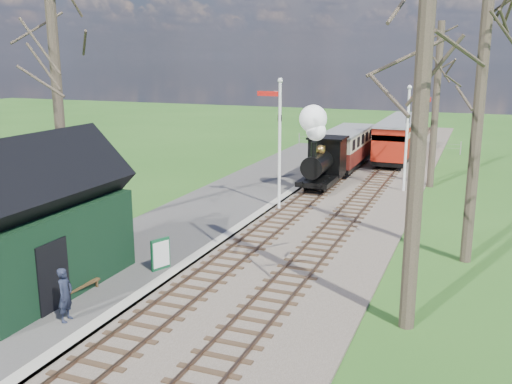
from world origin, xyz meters
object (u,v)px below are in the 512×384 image
Objects in this scene: semaphore_near at (278,135)px; person at (65,295)px; semaphore_far at (408,131)px; coach at (346,147)px; locomotive at (321,152)px; red_carriage_a at (394,142)px; station_shed at (33,224)px; bench at (75,281)px; sign_board at (161,254)px; red_carriage_b at (405,132)px.

semaphore_near reaches higher than person.
semaphore_far reaches higher than coach.
locomotive reaches higher than red_carriage_a.
red_carriage_a is at bearing 103.11° from semaphore_far.
bench is (1.26, 0.17, -1.68)m from station_shed.
coach is (4.30, 22.94, -0.73)m from station_shed.
semaphore_near reaches higher than locomotive.
coach is at bearing 131.54° from semaphore_far.
locomotive is 9.14m from red_carriage_a.
person reaches higher than sign_board.
coach is 24.47m from person.
locomotive is 6.09m from coach.
locomotive is at bearing 75.75° from station_shed.
locomotive is at bearing 81.17° from semaphore_near.
semaphore_far is at bearing 49.40° from semaphore_near.
semaphore_far is 16.54m from sign_board.
coach is 22.99m from bench.
bench is (-7.41, -17.83, -2.76)m from semaphore_far.
bench is at bearing -97.59° from coach.
red_carriage_a is (6.90, 25.62, -0.68)m from station_shed.
locomotive is 4.26× the size of sign_board.
red_carriage_b is 3.65× the size of person.
locomotive is 18.46m from person.
locomotive is at bearing 79.74° from bench.
red_carriage_a reaches higher than bench.
semaphore_near is 5.80× the size of sign_board.
locomotive is 0.62× the size of coach.
semaphore_far is (5.14, 6.00, -0.27)m from semaphore_near.
semaphore_far is at bearing -82.30° from red_carriage_b.
person is at bearing -95.03° from sign_board.
station_shed reaches higher than locomotive.
station_shed is at bearing -100.61° from coach.
bench is (-2.27, -11.83, -3.03)m from semaphore_near.
bench is at bearing 7.71° from station_shed.
coach is 6.82× the size of sign_board.
semaphore_far is at bearing 68.32° from sign_board.
sign_board is (2.64, 2.82, -1.53)m from station_shed.
red_carriage_a is at bearing 74.93° from station_shed.
red_carriage_b is at bearing 90.00° from red_carriage_a.
semaphore_near reaches higher than coach.
semaphore_far is 3.83× the size of bench.
coach is at bearing 85.98° from semaphore_near.
semaphore_near is at bearing -94.02° from coach.
station_shed reaches higher than person.
locomotive reaches higher than bench.
red_carriage_b reaches higher than sign_board.
red_carriage_b is at bearing -18.31° from person.
semaphore_near is (3.53, 12.00, 1.35)m from station_shed.
sign_board is at bearing 46.95° from station_shed.
bench is 1.93m from person.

